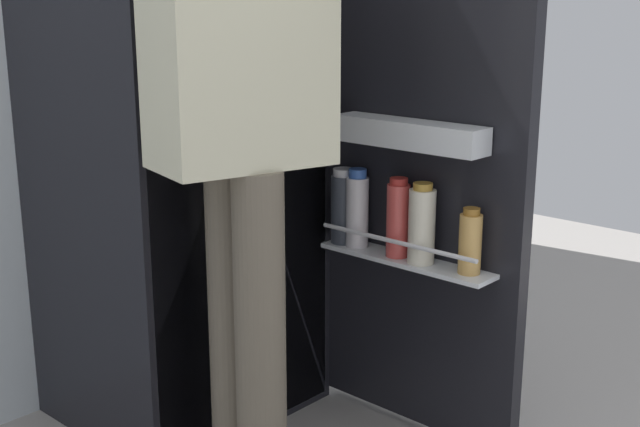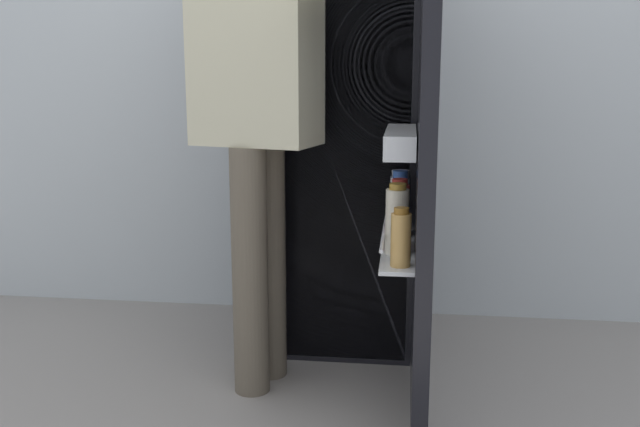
# 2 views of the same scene
# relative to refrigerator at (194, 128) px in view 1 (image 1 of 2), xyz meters

# --- Properties ---
(refrigerator) EXTENTS (0.71, 1.21, 1.71)m
(refrigerator) POSITION_rel_refrigerator_xyz_m (0.00, 0.00, 0.00)
(refrigerator) COLOR black
(refrigerator) RESTS_ON ground_plane
(person) EXTENTS (0.55, 0.77, 1.67)m
(person) POSITION_rel_refrigerator_xyz_m (-0.20, -0.44, 0.15)
(person) COLOR #665B4C
(person) RESTS_ON ground_plane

